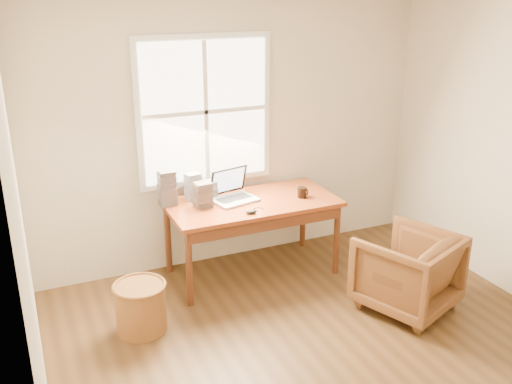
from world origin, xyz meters
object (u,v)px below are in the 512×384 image
desk (252,203)px  wicker_stool (141,308)px  armchair (407,271)px  cd_stack_a (193,186)px  laptop (235,186)px  coffee_mug (302,192)px

desk → wicker_stool: size_ratio=3.94×
armchair → cd_stack_a: size_ratio=2.88×
cd_stack_a → armchair: bearing=-43.6°
laptop → coffee_mug: (0.62, -0.16, -0.10)m
desk → wicker_stool: bearing=-155.8°
desk → armchair: 1.53m
armchair → laptop: laptop is taller
desk → laptop: bearing=160.0°
armchair → cd_stack_a: bearing=-65.5°
armchair → wicker_stool: (-2.19, 0.57, -0.14)m
armchair → cd_stack_a: (-1.46, 1.39, 0.54)m
desk → laptop: laptop is taller
cd_stack_a → wicker_stool: bearing=-132.0°
desk → coffee_mug: size_ratio=16.13×
coffee_mug → cd_stack_a: size_ratio=0.38×
coffee_mug → cd_stack_a: cd_stack_a is taller
laptop → desk: bearing=-33.5°
desk → laptop: (-0.15, 0.05, 0.17)m
coffee_mug → wicker_stool: bearing=-145.3°
desk → cd_stack_a: size_ratio=6.10×
desk → cd_stack_a: 0.58m
wicker_stool → desk: bearing=24.2°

